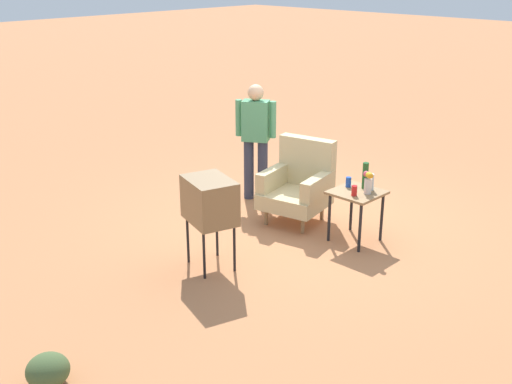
# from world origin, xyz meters

# --- Properties ---
(ground_plane) EXTENTS (60.00, 60.00, 0.00)m
(ground_plane) POSITION_xyz_m (0.00, 0.00, 0.00)
(ground_plane) COLOR #C17A4C
(armchair) EXTENTS (0.91, 0.92, 1.06)m
(armchair) POSITION_xyz_m (-0.10, 0.05, 0.50)
(armchair) COLOR #937047
(armchair) RESTS_ON ground
(side_table) EXTENTS (0.56, 0.56, 0.64)m
(side_table) POSITION_xyz_m (0.82, 0.02, 0.54)
(side_table) COLOR black
(side_table) RESTS_ON ground
(tv_on_stand) EXTENTS (0.70, 0.60, 1.03)m
(tv_on_stand) POSITION_xyz_m (0.09, -1.66, 0.78)
(tv_on_stand) COLOR black
(tv_on_stand) RESTS_ON ground
(person_standing) EXTENTS (0.50, 0.37, 1.64)m
(person_standing) POSITION_xyz_m (-1.04, 0.22, 0.94)
(person_standing) COLOR #2D3347
(person_standing) RESTS_ON ground
(bottle_short_clear) EXTENTS (0.06, 0.06, 0.20)m
(bottle_short_clear) POSITION_xyz_m (0.91, 0.18, 0.74)
(bottle_short_clear) COLOR silver
(bottle_short_clear) RESTS_ON side_table
(soda_can_blue) EXTENTS (0.07, 0.07, 0.12)m
(soda_can_blue) POSITION_xyz_m (0.65, 0.08, 0.70)
(soda_can_blue) COLOR blue
(soda_can_blue) RESTS_ON side_table
(soda_can_red) EXTENTS (0.07, 0.07, 0.12)m
(soda_can_red) POSITION_xyz_m (0.88, -0.12, 0.70)
(soda_can_red) COLOR red
(soda_can_red) RESTS_ON side_table
(bottle_wine_green) EXTENTS (0.07, 0.07, 0.32)m
(bottle_wine_green) POSITION_xyz_m (0.82, 0.17, 0.80)
(bottle_wine_green) COLOR #1E5623
(bottle_wine_green) RESTS_ON side_table
(flower_vase) EXTENTS (0.15, 0.10, 0.27)m
(flower_vase) POSITION_xyz_m (0.95, 0.05, 0.78)
(flower_vase) COLOR silver
(flower_vase) RESTS_ON side_table
(shrub_mid) EXTENTS (0.35, 0.35, 0.27)m
(shrub_mid) POSITION_xyz_m (0.70, -3.96, 0.13)
(shrub_mid) COLOR #475B33
(shrub_mid) RESTS_ON ground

